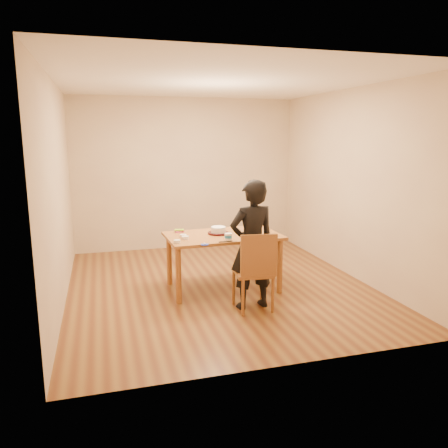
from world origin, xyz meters
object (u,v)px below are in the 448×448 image
object	(u,v)px
dining_chair	(253,272)
cake_plate	(218,233)
person	(252,245)
cake	(218,230)
dining_table	(223,236)

from	to	relation	value
dining_chair	cake_plate	distance (m)	0.90
dining_chair	cake_plate	world-z (taller)	cake_plate
cake_plate	person	size ratio (longest dim) A/B	0.18
dining_chair	cake_plate	bearing A→B (deg)	109.87
cake	person	xyz separation A→B (m)	(0.20, -0.78, -0.03)
cake	dining_table	bearing A→B (deg)	-45.71
dining_table	dining_chair	bearing A→B (deg)	-81.69
dining_table	dining_chair	size ratio (longest dim) A/B	3.49
cake	person	world-z (taller)	person
dining_table	person	world-z (taller)	person
dining_chair	cake_plate	xyz separation A→B (m)	(-0.20, 0.83, 0.31)
dining_table	cake	world-z (taller)	cake
dining_chair	person	distance (m)	0.33
cake_plate	cake	world-z (taller)	cake
dining_table	cake	size ratio (longest dim) A/B	7.40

